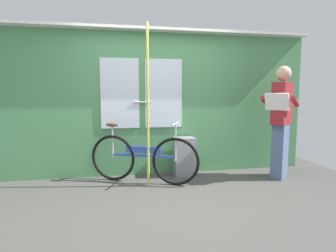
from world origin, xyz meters
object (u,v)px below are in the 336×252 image
(trash_bin_by_wall, at_px, (184,157))
(handrail_pole, at_px, (148,107))
(bicycle_near_door, at_px, (143,158))
(passenger_reading_newspaper, at_px, (281,120))

(trash_bin_by_wall, relative_size, handrail_pole, 0.27)
(bicycle_near_door, height_order, trash_bin_by_wall, bicycle_near_door)
(trash_bin_by_wall, bearing_deg, bicycle_near_door, -160.36)
(bicycle_near_door, relative_size, handrail_pole, 0.68)
(passenger_reading_newspaper, bearing_deg, bicycle_near_door, -45.94)
(bicycle_near_door, xyz_separation_m, trash_bin_by_wall, (0.70, 0.25, -0.06))
(bicycle_near_door, height_order, passenger_reading_newspaper, passenger_reading_newspaper)
(bicycle_near_door, height_order, handrail_pole, handrail_pole)
(bicycle_near_door, distance_m, passenger_reading_newspaper, 2.23)
(passenger_reading_newspaper, distance_m, trash_bin_by_wall, 1.63)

